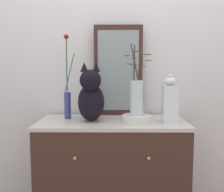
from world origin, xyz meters
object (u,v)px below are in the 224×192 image
jar_lidded_porcelain (170,101)px  vase_slim_green (67,98)px  candle_pillar (142,111)px  cat_sitting (91,97)px  mirror_leaning (118,71)px  vase_glass_clear (136,94)px  bowl_porcelain (136,119)px  sideboard (112,178)px

jar_lidded_porcelain → vase_slim_green: bearing=169.3°
candle_pillar → cat_sitting: bearing=-166.7°
mirror_leaning → vase_glass_clear: size_ratio=1.46×
vase_slim_green → jar_lidded_porcelain: bearing=-10.7°
mirror_leaning → bowl_porcelain: 0.46m
cat_sitting → candle_pillar: cat_sitting is taller
mirror_leaning → vase_glass_clear: bearing=-67.3°
sideboard → candle_pillar: size_ratio=8.19×
bowl_porcelain → vase_glass_clear: bearing=-74.5°
candle_pillar → bowl_porcelain: bearing=-111.2°
vase_glass_clear → bowl_porcelain: bearing=105.5°
jar_lidded_porcelain → candle_pillar: size_ratio=2.61×
bowl_porcelain → jar_lidded_porcelain: bearing=0.1°
bowl_porcelain → mirror_leaning: bearing=112.7°
sideboard → mirror_leaning: mirror_leaning is taller
bowl_porcelain → vase_glass_clear: (0.00, -0.00, 0.17)m
vase_slim_green → vase_glass_clear: 0.53m
sideboard → bowl_porcelain: 0.50m
sideboard → mirror_leaning: 0.83m
cat_sitting → candle_pillar: bearing=13.3°
mirror_leaning → jar_lidded_porcelain: mirror_leaning is taller
mirror_leaning → cat_sitting: bearing=-129.5°
cat_sitting → jar_lidded_porcelain: size_ratio=1.33×
mirror_leaning → cat_sitting: size_ratio=1.59×
sideboard → cat_sitting: (-0.15, -0.02, 0.61)m
sideboard → candle_pillar: 0.55m
vase_glass_clear → jar_lidded_porcelain: size_ratio=1.45×
sideboard → mirror_leaning: bearing=77.7°
vase_glass_clear → candle_pillar: vase_glass_clear is taller
candle_pillar → vase_slim_green: bearing=179.9°
bowl_porcelain → candle_pillar: 0.15m
jar_lidded_porcelain → candle_pillar: (-0.18, 0.14, -0.10)m
vase_glass_clear → candle_pillar: 0.20m
vase_slim_green → bowl_porcelain: vase_slim_green is taller
cat_sitting → candle_pillar: (0.37, 0.09, -0.12)m
mirror_leaning → candle_pillar: size_ratio=5.54×
cat_sitting → vase_glass_clear: vase_glass_clear is taller
cat_sitting → vase_glass_clear: size_ratio=0.92×
mirror_leaning → vase_slim_green: bearing=-158.6°
mirror_leaning → vase_glass_clear: mirror_leaning is taller
sideboard → vase_slim_green: size_ratio=1.70×
cat_sitting → jar_lidded_porcelain: 0.55m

